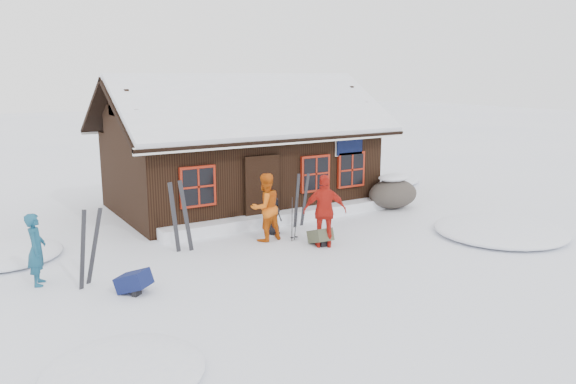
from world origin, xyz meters
name	(u,v)px	position (x,y,z in m)	size (l,w,h in m)	color
ground	(278,250)	(0.00, 0.00, 0.00)	(120.00, 120.00, 0.00)	white
mountain_hut	(241,159)	(1.50, 4.98, 1.58)	(8.90, 6.09, 4.42)	black
snow_drift	(283,217)	(1.50, 2.25, 0.17)	(7.60, 0.60, 0.35)	white
snow_mounds	(294,225)	(1.65, 1.86, 0.00)	(20.60, 13.20, 0.48)	white
skier_teal	(36,249)	(-5.50, 0.63, 0.78)	(0.57, 0.37, 1.55)	navy
skier_orange_left	(265,207)	(0.17, 0.94, 0.91)	(0.88, 0.69, 1.82)	#CC560E
skier_orange_right	(325,211)	(1.19, -0.35, 0.94)	(1.11, 0.46, 1.89)	red
skier_crouched	(273,215)	(0.67, 1.36, 0.53)	(0.52, 0.34, 1.06)	black
boulder	(393,193)	(5.61, 1.97, 0.52)	(1.75, 1.31, 1.02)	#49413A
ski_pair_left	(89,248)	(-4.56, 0.08, 0.80)	(0.65, 0.33, 1.67)	black
ski_pair_mid	(180,218)	(-2.11, 1.19, 0.88)	(0.62, 0.15, 1.86)	black
ski_pair_right	(301,201)	(1.77, 1.67, 0.75)	(0.53, 0.14, 1.61)	black
ski_poles	(294,220)	(0.83, 0.54, 0.57)	(0.22, 0.11, 1.22)	black
backpack_blue	(134,285)	(-3.92, -0.89, 0.17)	(0.47, 0.62, 0.34)	#0F1743
backpack_olive	(320,239)	(1.19, -0.17, 0.17)	(0.46, 0.61, 0.33)	#414431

